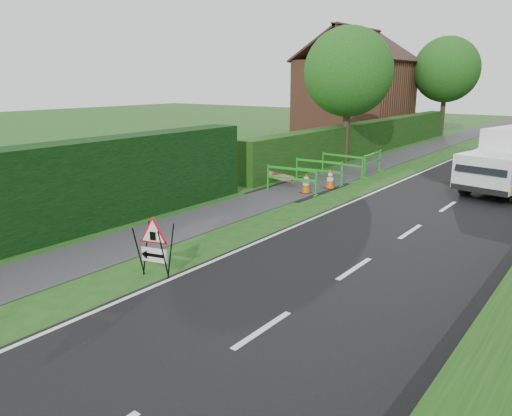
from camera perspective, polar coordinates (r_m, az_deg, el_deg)
The scene contains 14 objects.
ground at distance 9.62m, azimuth -15.33°, elevation -11.41°, with size 120.00×120.00×0.00m, color #174814.
footpath at distance 41.61m, azimuth 22.85°, elevation 7.68°, with size 2.00×90.00×0.02m, color #2D2D30.
hedge_west_far at distance 29.99m, azimuth 12.87°, elevation 6.22°, with size 1.00×24.00×1.80m, color #14380F.
house_west at distance 39.09m, azimuth 11.20°, elevation 12.41°, with size 7.50×7.40×7.88m.
tree_nw at distance 25.92m, azimuth 10.53°, elevation 15.04°, with size 4.40×4.40×6.70m.
tree_fw at distance 40.87m, azimuth 20.93°, elevation 14.55°, with size 4.80×4.80×7.24m.
triangle_sign at distance 10.75m, azimuth -11.78°, elevation -3.86°, with size 0.95×0.95×1.14m.
traffic_cone_3 at distance 18.64m, azimuth 5.74°, elevation 2.87°, with size 0.38×0.38×0.79m.
traffic_cone_4 at distance 19.53m, azimuth 8.47°, elevation 3.32°, with size 0.38×0.38×0.79m.
ped_barrier_0 at distance 18.56m, azimuth 4.09°, elevation 3.61°, with size 2.09×0.56×1.00m.
ped_barrier_1 at distance 20.37m, azimuth 7.20°, elevation 4.50°, with size 2.08×0.51×1.00m.
ped_barrier_2 at distance 22.05m, azimuth 9.82°, elevation 5.16°, with size 2.08×0.51×1.00m.
ped_barrier_3 at distance 22.81m, azimuth 13.19°, elevation 5.30°, with size 0.51×2.08×1.00m.
redwhite_plank at distance 19.51m, azimuth 2.83°, elevation 2.27°, with size 1.50×0.04×0.25m, color red.
Camera 1 is at (6.98, -5.19, 4.11)m, focal length 35.00 mm.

